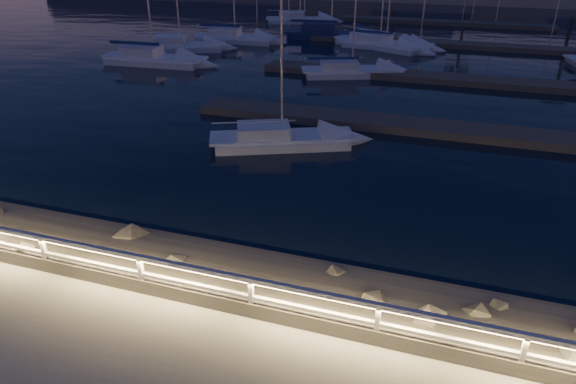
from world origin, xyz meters
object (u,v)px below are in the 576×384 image
guard_rail (331,304)px  sailboat_e (178,45)px  sailboat_i (233,37)px  sailboat_k (384,43)px  sailboat_n (298,19)px  sailboat_g (378,42)px  sailboat_f (349,70)px  sailboat_a (152,58)px  sailboat_j (329,33)px  sailboat_b (278,137)px

guard_rail → sailboat_e: size_ratio=3.55×
sailboat_i → sailboat_k: 13.23m
sailboat_e → sailboat_n: 17.64m
sailboat_k → sailboat_g: bearing=166.5°
sailboat_f → sailboat_i: size_ratio=0.93×
sailboat_e → sailboat_f: size_ratio=1.07×
sailboat_e → sailboat_f: sailboat_e is taller
sailboat_g → sailboat_k: (0.55, -0.18, -0.02)m
sailboat_f → sailboat_a: bearing=163.1°
sailboat_a → sailboat_i: sailboat_a is taller
sailboat_j → sailboat_n: (-5.27, 7.59, -0.05)m
sailboat_f → sailboat_b: bearing=-113.1°
sailboat_f → sailboat_k: (0.82, 10.16, 0.01)m
sailboat_b → sailboat_j: size_ratio=0.78×
sailboat_i → guard_rail: bearing=-68.1°
sailboat_a → sailboat_j: 17.33m
guard_rail → sailboat_e: sailboat_e is taller
sailboat_e → sailboat_i: (2.86, 4.74, 0.00)m
sailboat_j → sailboat_f: bearing=-77.2°
sailboat_b → sailboat_j: sailboat_j is taller
sailboat_a → guard_rail: bearing=-54.8°
sailboat_a → sailboat_g: (14.94, 11.46, -0.03)m
sailboat_a → sailboat_k: sailboat_a is taller
sailboat_b → sailboat_k: 23.79m
sailboat_n → sailboat_f: bearing=-80.3°
guard_rail → sailboat_j: (-9.66, 38.59, -0.91)m
sailboat_j → sailboat_n: 9.24m
sailboat_f → sailboat_j: bearing=88.6°
guard_rail → sailboat_f: sailboat_f is taller
sailboat_e → sailboat_g: size_ratio=0.89×
sailboat_a → sailboat_n: bearing=74.3°
sailboat_i → sailboat_g: bearing=3.2°
sailboat_a → sailboat_g: 18.83m
sailboat_e → sailboat_a: bearing=-105.5°
sailboat_e → sailboat_k: size_ratio=0.95×
sailboat_a → sailboat_e: 4.93m
sailboat_e → sailboat_g: (15.43, 6.55, -0.01)m
sailboat_f → sailboat_e: bearing=144.7°
sailboat_e → sailboat_n: size_ratio=1.00×
sailboat_i → sailboat_b: bearing=-66.8°
guard_rail → sailboat_n: bearing=107.9°
sailboat_i → sailboat_j: sailboat_j is taller
sailboat_k → sailboat_n: sailboat_k is taller
sailboat_b → sailboat_g: sailboat_g is taller
sailboat_i → sailboat_n: size_ratio=1.01×
sailboat_f → sailboat_j: size_ratio=0.80×
sailboat_a → sailboat_j: bearing=51.3°
sailboat_b → sailboat_k: (1.25, 23.75, 0.02)m
sailboat_n → sailboat_a: bearing=-118.3°
sailboat_e → sailboat_n: (5.19, 16.86, -0.02)m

